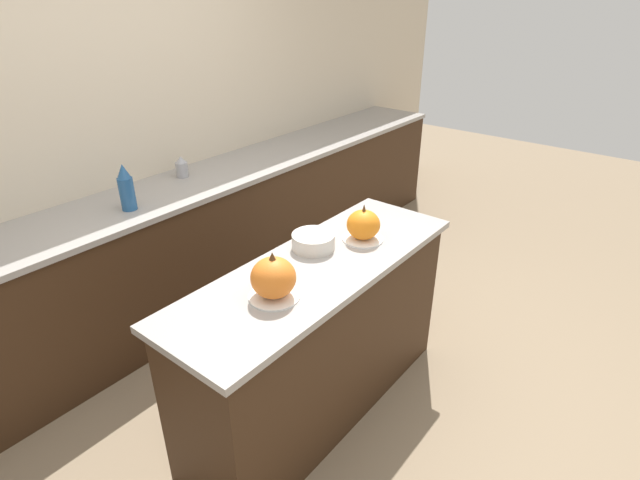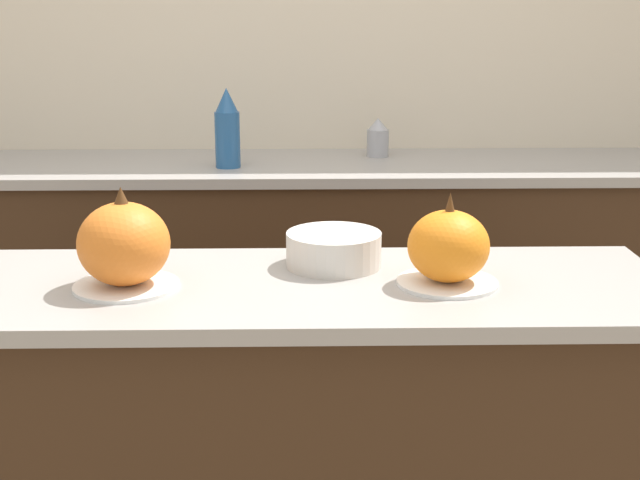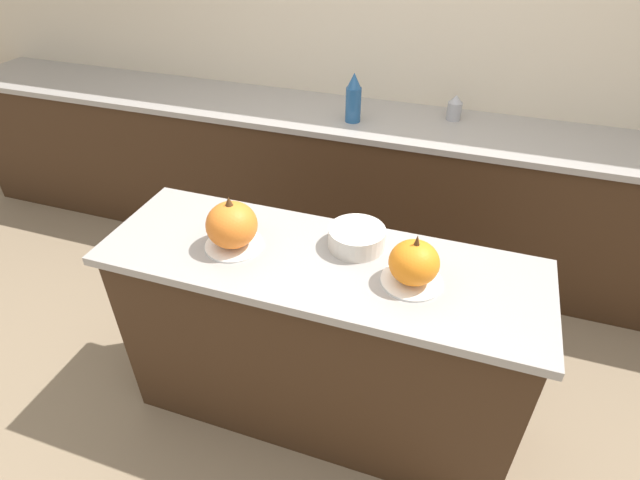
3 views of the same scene
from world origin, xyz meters
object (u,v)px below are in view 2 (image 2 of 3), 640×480
(pumpkin_cake_left, at_px, (124,246))
(pumpkin_cake_right, at_px, (448,249))
(bottle_tall, at_px, (227,130))
(mixing_bowl, at_px, (334,249))
(bottle_short, at_px, (378,138))

(pumpkin_cake_left, xyz_separation_m, pumpkin_cake_right, (0.69, 0.01, -0.01))
(pumpkin_cake_right, bearing_deg, pumpkin_cake_left, -179.29)
(pumpkin_cake_right, xyz_separation_m, bottle_tall, (-0.57, 1.25, 0.07))
(pumpkin_cake_left, distance_m, mixing_bowl, 0.47)
(pumpkin_cake_left, bearing_deg, bottle_short, 65.95)
(bottle_tall, relative_size, bottle_short, 1.93)
(bottle_tall, height_order, bottle_short, bottle_tall)
(pumpkin_cake_right, relative_size, bottle_tall, 0.79)
(bottle_short, bearing_deg, pumpkin_cake_left, -114.05)
(pumpkin_cake_right, xyz_separation_m, bottle_short, (-0.03, 1.46, 0.01))
(pumpkin_cake_right, height_order, mixing_bowl, pumpkin_cake_right)
(pumpkin_cake_right, xyz_separation_m, mixing_bowl, (-0.24, 0.14, -0.04))
(bottle_tall, bearing_deg, pumpkin_cake_right, -65.67)
(pumpkin_cake_left, xyz_separation_m, mixing_bowl, (0.45, 0.15, -0.05))
(bottle_tall, xyz_separation_m, mixing_bowl, (0.33, -1.11, -0.12))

